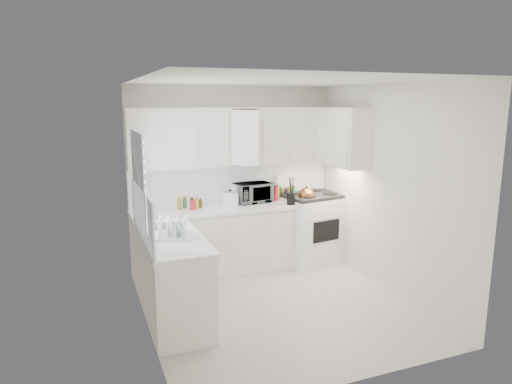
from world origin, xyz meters
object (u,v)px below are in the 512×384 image
microwave (253,190)px  utensil_crock (291,191)px  stove (311,218)px  dish_rack (171,227)px  tea_kettle (306,194)px  rice_cooker (230,197)px

microwave → utensil_crock: size_ratio=1.27×
microwave → utensil_crock: (0.45, -0.34, 0.03)m
stove → dish_rack: bearing=-162.4°
dish_rack → stove: bearing=42.2°
microwave → dish_rack: (-1.43, -1.32, -0.05)m
tea_kettle → rice_cooker: bearing=146.7°
microwave → dish_rack: microwave is taller
dish_rack → tea_kettle: bearing=40.7°
utensil_crock → stove: bearing=24.0°
utensil_crock → tea_kettle: bearing=7.6°
microwave → rice_cooker: (-0.37, -0.09, -0.06)m
microwave → stove: bearing=-19.1°
stove → dish_rack: size_ratio=3.00×
rice_cooker → utensil_crock: 0.86m
microwave → rice_cooker: bearing=-175.6°
rice_cooker → dish_rack: 1.62m
stove → dish_rack: 2.63m
tea_kettle → dish_rack: tea_kettle is taller
stove → tea_kettle: (-0.18, -0.16, 0.41)m
rice_cooker → tea_kettle: bearing=-26.7°
stove → utensil_crock: bearing=-165.2°
tea_kettle → microwave: 0.77m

